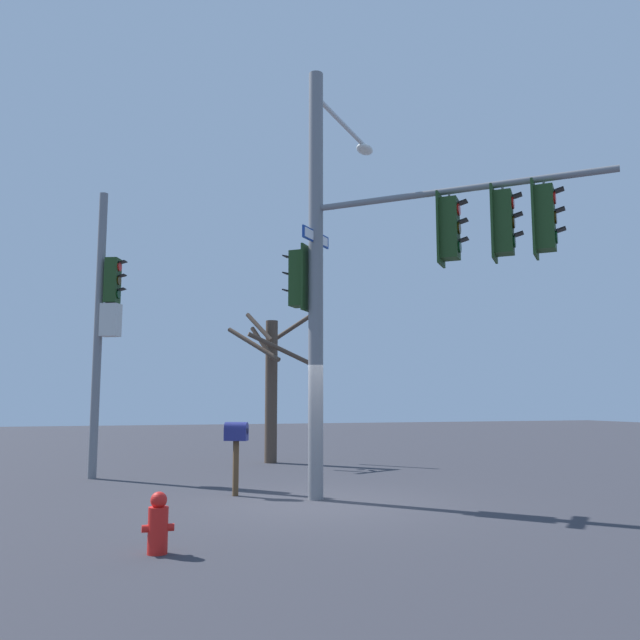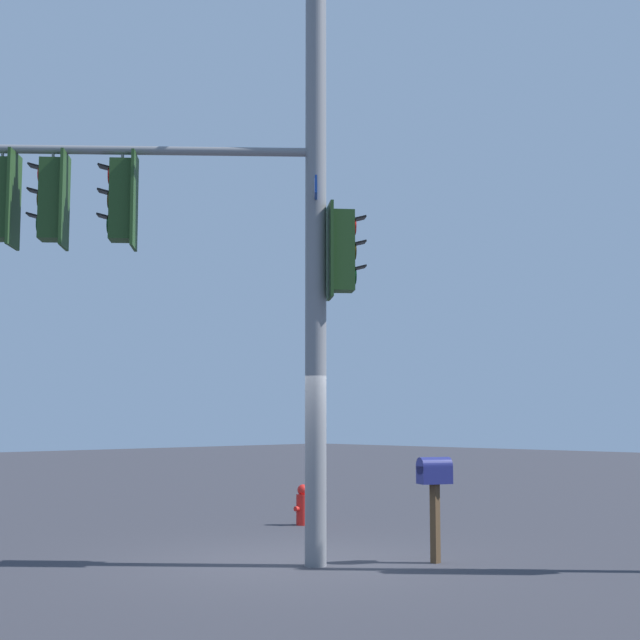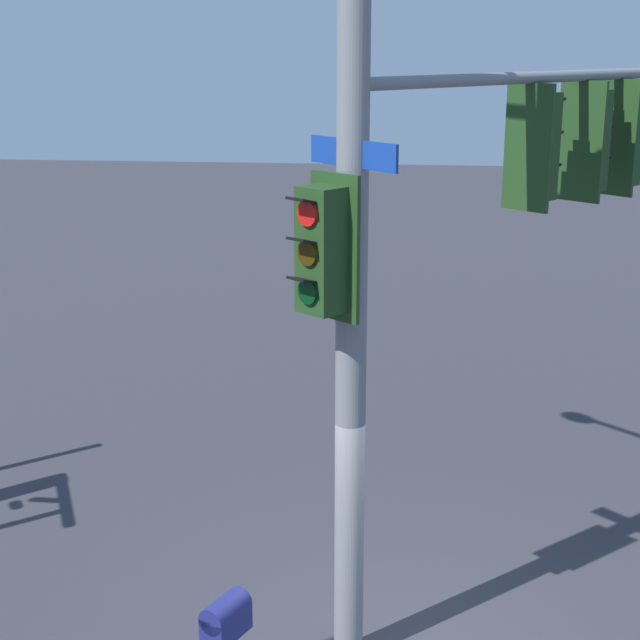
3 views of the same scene
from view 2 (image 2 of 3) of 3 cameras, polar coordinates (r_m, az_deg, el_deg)
name	(u,v)px [view 2 (image 2 of 3)]	position (r m, az deg, el deg)	size (l,w,h in m)	color
ground_plane	(295,562)	(13.12, -1.52, -14.46)	(80.00, 80.00, 0.00)	#323239
main_signal_pole_assembly	(227,215)	(12.78, -5.69, 6.37)	(4.63, 6.13, 8.37)	slate
fire_hydrant	(303,506)	(17.35, -1.05, -11.21)	(0.38, 0.24, 0.73)	red
mailbox	(435,479)	(12.97, 6.97, -9.59)	(0.50, 0.41, 1.41)	#4C3823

